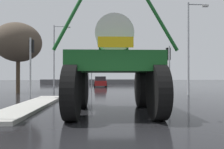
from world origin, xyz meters
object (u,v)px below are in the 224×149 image
oversize_sprayer (113,67)px  sedan_ahead (100,82)px  streetlight_far_left (55,53)px  traffic_signal_far_left (89,68)px  traffic_signal_far_right (92,66)px  streetlight_near_right (190,43)px  bare_tree_left (18,43)px  traffic_signal_near_left (31,55)px  traffic_signal_near_right (168,61)px

oversize_sprayer → sedan_ahead: (-0.68, 21.66, -1.22)m
streetlight_far_left → traffic_signal_far_left: bearing=10.6°
traffic_signal_far_right → streetlight_near_right: streetlight_near_right is taller
oversize_sprayer → traffic_signal_far_left: size_ratio=1.40×
traffic_signal_far_right → bare_tree_left: (-6.46, -9.12, 1.77)m
traffic_signal_far_right → streetlight_far_left: (-4.86, -0.83, 1.78)m
streetlight_far_left → bare_tree_left: bearing=-100.9°
traffic_signal_near_left → streetlight_far_left: size_ratio=0.48×
traffic_signal_near_right → traffic_signal_near_left: bearing=-180.0°
oversize_sprayer → bare_tree_left: bare_tree_left is taller
oversize_sprayer → traffic_signal_far_right: bearing=6.6°
sedan_ahead → streetlight_far_left: (-6.09, -2.57, 4.03)m
sedan_ahead → bare_tree_left: bearing=142.8°
traffic_signal_near_left → bare_tree_left: 6.98m
streetlight_near_right → bare_tree_left: (-15.18, 3.09, 0.45)m
traffic_signal_near_left → traffic_signal_far_left: traffic_signal_near_left is taller
traffic_signal_far_left → oversize_sprayer: bearing=-83.4°
traffic_signal_near_left → traffic_signal_near_right: 9.18m
traffic_signal_near_left → streetlight_near_right: streetlight_near_right is taller
sedan_ahead → traffic_signal_near_right: bearing=-166.1°
streetlight_near_right → streetlight_far_left: size_ratio=0.90×
sedan_ahead → traffic_signal_near_right: 17.53m
bare_tree_left → streetlight_near_right: bearing=-11.5°
traffic_signal_near_left → bare_tree_left: size_ratio=0.62×
traffic_signal_near_right → streetlight_far_left: 17.98m
traffic_signal_near_right → oversize_sprayer: bearing=-129.7°
traffic_signal_far_right → streetlight_far_left: streetlight_far_left is taller
traffic_signal_near_right → streetlight_far_left: streetlight_far_left is taller
traffic_signal_far_left → bare_tree_left: 11.15m
sedan_ahead → streetlight_near_right: streetlight_near_right is taller
traffic_signal_far_left → streetlight_near_right: 15.32m
sedan_ahead → traffic_signal_far_right: traffic_signal_far_right is taller
sedan_ahead → traffic_signal_far_right: size_ratio=1.02×
traffic_signal_near_left → traffic_signal_near_right: (9.17, 0.01, -0.34)m
streetlight_far_left → bare_tree_left: size_ratio=1.29×
sedan_ahead → streetlight_far_left: streetlight_far_left is taller
streetlight_near_right → traffic_signal_near_left: bearing=-166.7°
sedan_ahead → traffic_signal_far_right: (-1.22, -1.74, 2.25)m
traffic_signal_far_left → traffic_signal_near_right: bearing=-67.1°
traffic_signal_far_left → streetlight_far_left: streetlight_far_left is taller
sedan_ahead → traffic_signal_far_left: (-1.61, -1.73, 1.99)m
traffic_signal_near_left → streetlight_near_right: 12.34m
oversize_sprayer → traffic_signal_near_left: 7.14m
bare_tree_left → traffic_signal_far_left: bearing=56.4°
streetlight_near_right → streetlight_far_left: (-13.58, 11.39, 0.47)m
streetlight_near_right → streetlight_far_left: bearing=140.0°
traffic_signal_far_left → bare_tree_left: bare_tree_left is taller
traffic_signal_near_left → streetlight_far_left: 14.42m
traffic_signal_far_right → streetlight_far_left: size_ratio=0.48×
traffic_signal_near_left → traffic_signal_far_right: bearing=77.9°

